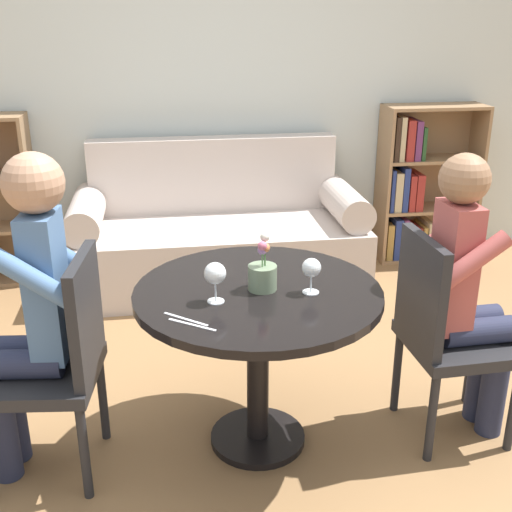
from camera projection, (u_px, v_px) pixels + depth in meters
ground_plane at (258, 440)px, 2.74m from camera, size 16.00×16.00×0.00m
back_wall at (209, 68)px, 4.24m from camera, size 5.20×0.05×2.70m
round_table at (258, 320)px, 2.53m from camera, size 0.97×0.97×0.70m
couch at (218, 237)px, 4.23m from camera, size 1.87×0.80×0.92m
bookshelf_right at (415, 189)px, 4.59m from camera, size 0.70×0.28×1.10m
chair_left at (59, 358)px, 2.41m from camera, size 0.46×0.46×0.90m
chair_right at (444, 329)px, 2.63m from camera, size 0.44×0.44×0.90m
person_left at (30, 311)px, 2.34m from camera, size 0.44×0.37×1.28m
person_right at (468, 294)px, 2.59m from camera, size 0.43×0.35×1.22m
wine_glass_left at (215, 275)px, 2.34m from camera, size 0.08×0.08×0.16m
wine_glass_right at (311, 269)px, 2.42m from camera, size 0.07×0.07×0.14m
flower_vase at (263, 273)px, 2.46m from camera, size 0.11×0.11×0.23m
knife_left_setting at (186, 319)px, 2.24m from camera, size 0.15×0.13×0.00m
fork_left_setting at (192, 325)px, 2.21m from camera, size 0.16×0.12×0.00m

